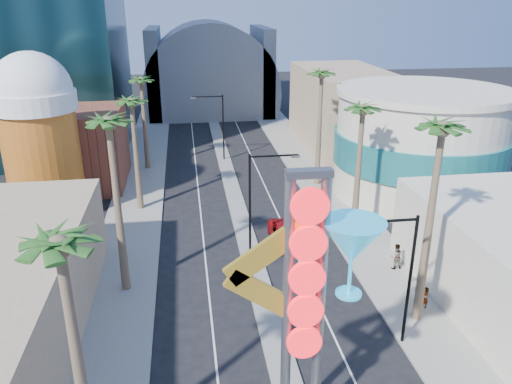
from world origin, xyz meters
The scene contains 22 objects.
sidewalk_west centered at (-9.50, 35.00, 0.07)m, with size 5.00×100.00×0.15m, color gray.
sidewalk_east centered at (9.50, 35.00, 0.07)m, with size 5.00×100.00×0.15m, color gray.
median centered at (0.00, 38.00, 0.07)m, with size 1.60×84.00×0.15m, color gray.
brick_filler_west centered at (-16.00, 38.00, 4.00)m, with size 10.00×10.00×8.00m, color brown.
filler_east centered at (16.00, 48.00, 5.00)m, with size 10.00×20.00×10.00m, color tan.
beer_mug centered at (-17.00, 30.00, 7.84)m, with size 7.00×7.00×14.50m.
turquoise_building centered at (18.00, 30.00, 5.25)m, with size 16.60×16.60×10.60m.
canopy centered at (0.00, 72.00, 4.31)m, with size 22.00×16.00×22.00m.
neon_sign centered at (0.82, 2.96, 7.31)m, with size 6.53×2.60×12.55m.
streetlight_0 centered at (0.55, 20.00, 4.88)m, with size 3.79×0.25×8.00m.
streetlight_1 centered at (-0.55, 44.00, 4.88)m, with size 3.79×0.25×8.00m.
streetlight_2 centered at (6.72, 8.00, 4.83)m, with size 3.45×0.25×8.00m.
palm_0 centered at (-9.00, 2.00, 9.93)m, with size 2.40×2.40×11.70m.
palm_1 centered at (-9.00, 16.00, 10.82)m, with size 2.40×2.40×12.70m.
palm_2 centered at (-9.00, 30.00, 9.48)m, with size 2.40×2.40×11.20m.
palm_3 centered at (-9.00, 42.00, 9.48)m, with size 2.40×2.40×11.20m.
palm_5 centered at (9.00, 10.00, 11.27)m, with size 2.40×2.40×13.20m.
palm_6 centered at (9.00, 22.00, 9.93)m, with size 2.40×2.40×11.70m.
palm_7 centered at (9.00, 34.00, 10.82)m, with size 2.40×2.40×12.70m.
red_pickup centered at (3.00, 21.30, 0.74)m, with size 2.46×5.34×1.49m, color #B40D11.
pedestrian_a centered at (9.86, 10.83, 0.92)m, with size 0.56×0.37×1.55m, color gray.
pedestrian_b centered at (10.07, 15.91, 1.12)m, with size 0.94×0.73×1.94m, color gray.
Camera 1 is at (-4.48, -14.10, 18.50)m, focal length 35.00 mm.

